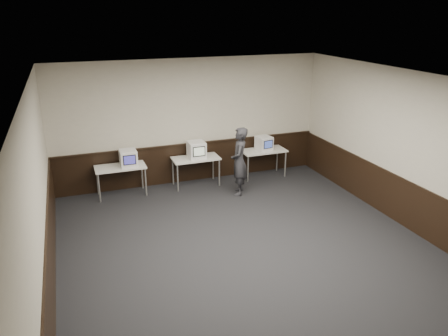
# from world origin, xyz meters

# --- Properties ---
(floor) EXTENTS (8.00, 8.00, 0.00)m
(floor) POSITION_xyz_m (0.00, 0.00, 0.00)
(floor) COLOR black
(floor) RESTS_ON ground
(ceiling) EXTENTS (8.00, 8.00, 0.00)m
(ceiling) POSITION_xyz_m (0.00, 0.00, 3.20)
(ceiling) COLOR white
(ceiling) RESTS_ON back_wall
(back_wall) EXTENTS (7.00, 0.00, 7.00)m
(back_wall) POSITION_xyz_m (0.00, 4.00, 1.60)
(back_wall) COLOR #BDB5A6
(back_wall) RESTS_ON ground
(front_wall) EXTENTS (7.00, 0.00, 7.00)m
(front_wall) POSITION_xyz_m (0.00, -4.00, 1.60)
(front_wall) COLOR #BDB5A6
(front_wall) RESTS_ON ground
(left_wall) EXTENTS (0.00, 8.00, 8.00)m
(left_wall) POSITION_xyz_m (-3.50, 0.00, 1.60)
(left_wall) COLOR #BDB5A6
(left_wall) RESTS_ON ground
(right_wall) EXTENTS (0.00, 8.00, 8.00)m
(right_wall) POSITION_xyz_m (3.50, 0.00, 1.60)
(right_wall) COLOR #BDB5A6
(right_wall) RESTS_ON ground
(wainscot_back) EXTENTS (6.98, 0.04, 1.00)m
(wainscot_back) POSITION_xyz_m (0.00, 3.98, 0.50)
(wainscot_back) COLOR black
(wainscot_back) RESTS_ON back_wall
(wainscot_left) EXTENTS (0.04, 7.98, 1.00)m
(wainscot_left) POSITION_xyz_m (-3.48, 0.00, 0.50)
(wainscot_left) COLOR black
(wainscot_left) RESTS_ON left_wall
(wainscot_right) EXTENTS (0.04, 7.98, 1.00)m
(wainscot_right) POSITION_xyz_m (3.48, 0.00, 0.50)
(wainscot_right) COLOR black
(wainscot_right) RESTS_ON right_wall
(wainscot_rail) EXTENTS (6.98, 0.06, 0.04)m
(wainscot_rail) POSITION_xyz_m (0.00, 3.96, 1.02)
(wainscot_rail) COLOR black
(wainscot_rail) RESTS_ON wainscot_back
(desk_left) EXTENTS (1.20, 0.60, 0.75)m
(desk_left) POSITION_xyz_m (-1.90, 3.60, 0.68)
(desk_left) COLOR silver
(desk_left) RESTS_ON ground
(desk_center) EXTENTS (1.20, 0.60, 0.75)m
(desk_center) POSITION_xyz_m (0.00, 3.60, 0.68)
(desk_center) COLOR silver
(desk_center) RESTS_ON ground
(desk_right) EXTENTS (1.20, 0.60, 0.75)m
(desk_right) POSITION_xyz_m (1.90, 3.60, 0.68)
(desk_right) COLOR silver
(desk_right) RESTS_ON ground
(emac_left) EXTENTS (0.40, 0.43, 0.40)m
(emac_left) POSITION_xyz_m (-1.70, 3.55, 0.95)
(emac_left) COLOR white
(emac_left) RESTS_ON desk_left
(emac_center) EXTENTS (0.43, 0.46, 0.42)m
(emac_center) POSITION_xyz_m (0.02, 3.59, 0.96)
(emac_center) COLOR white
(emac_center) RESTS_ON desk_center
(emac_right) EXTENTS (0.43, 0.45, 0.37)m
(emac_right) POSITION_xyz_m (1.91, 3.60, 0.94)
(emac_right) COLOR white
(emac_right) RESTS_ON desk_right
(person) EXTENTS (0.62, 0.73, 1.69)m
(person) POSITION_xyz_m (0.83, 2.70, 0.84)
(person) COLOR #27272D
(person) RESTS_ON ground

